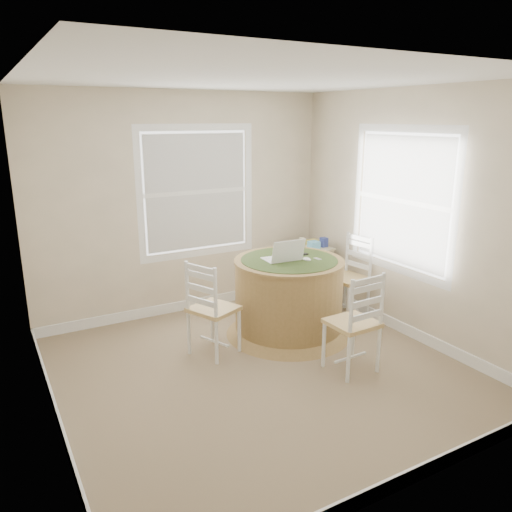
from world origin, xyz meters
TOP-DOWN VIEW (x-y plane):
  - room at (0.17, 0.16)m, footprint 3.64×3.64m
  - round_table at (0.68, 0.58)m, footprint 1.35×1.35m
  - chair_left at (-0.22, 0.55)m, footprint 0.53×0.55m
  - chair_near at (0.75, -0.39)m, footprint 0.43×0.42m
  - chair_right at (1.57, 0.67)m, footprint 0.45×0.47m
  - laptop at (0.61, 0.59)m, footprint 0.39×0.35m
  - mouse at (0.83, 0.47)m, footprint 0.07×0.11m
  - phone at (0.95, 0.45)m, footprint 0.05×0.09m
  - keys at (0.93, 0.65)m, footprint 0.06×0.05m
  - corner_chest at (1.51, 1.36)m, footprint 0.41×0.55m
  - tissue_box at (1.46, 1.22)m, footprint 0.12×0.12m
  - box_yellow at (1.58, 1.42)m, footprint 0.15×0.10m
  - box_blue at (1.63, 1.25)m, footprint 0.08×0.08m
  - cup_cream at (1.47, 1.47)m, footprint 0.07×0.07m

SIDE VIEW (x-z plane):
  - corner_chest at x=1.51m, z-range 0.00..0.72m
  - round_table at x=0.68m, z-range 0.03..0.88m
  - chair_left at x=-0.22m, z-range 0.00..0.95m
  - chair_near at x=0.75m, z-range 0.00..0.95m
  - chair_right at x=1.57m, z-range 0.00..0.95m
  - box_yellow at x=1.58m, z-range 0.72..0.78m
  - cup_cream at x=1.47m, z-range 0.72..0.81m
  - tissue_box at x=1.46m, z-range 0.72..0.82m
  - box_blue at x=1.63m, z-range 0.72..0.84m
  - phone at x=0.95m, z-range 0.84..0.85m
  - keys at x=0.93m, z-range 0.84..0.86m
  - mouse at x=0.83m, z-range 0.84..0.87m
  - laptop at x=0.61m, z-range 0.75..1.01m
  - room at x=0.17m, z-range -0.02..2.62m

